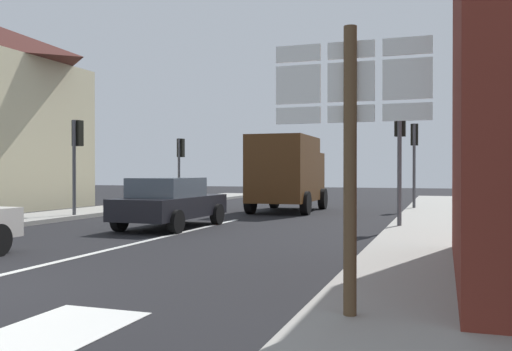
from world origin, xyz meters
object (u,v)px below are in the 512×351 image
Objects in this scene: sedan_far at (170,202)px; traffic_light_far_left at (180,156)px; traffic_light_near_left at (77,146)px; traffic_light_near_right at (400,137)px; delivery_truck at (287,171)px; route_sign_post at (350,140)px; traffic_light_far_right at (414,146)px.

sedan_far is 1.30× the size of traffic_light_far_left.
traffic_light_near_right reaches higher than traffic_light_near_left.
delivery_truck is 8.29m from traffic_light_near_left.
route_sign_post is at bearing -58.72° from traffic_light_far_left.
traffic_light_near_right is (6.40, 1.60, 1.87)m from sedan_far.
traffic_light_far_left is 0.91× the size of traffic_light_near_right.
delivery_truck is 1.39× the size of traffic_light_far_right.
traffic_light_near_right is (4.90, -5.77, 0.98)m from delivery_truck.
traffic_light_far_right reaches higher than traffic_light_near_right.
sedan_far is 5.29m from traffic_light_near_left.
traffic_light_near_left is (-6.12, -5.51, 0.90)m from delivery_truck.
sedan_far is 6.86m from traffic_light_near_right.
route_sign_post reaches higher than sedan_far.
sedan_far is 1.19× the size of traffic_light_near_right.
traffic_light_near_left reaches higher than sedan_far.
traffic_light_far_right is 1.03× the size of traffic_light_near_right.
traffic_light_far_right is 1.06× the size of traffic_light_near_left.
traffic_light_near_left is 11.02m from traffic_light_near_right.
route_sign_post reaches higher than delivery_truck.
route_sign_post is (5.15, -16.00, 0.35)m from delivery_truck.
traffic_light_near_left is at bearing -145.19° from traffic_light_far_right.
traffic_light_near_right is (0.00, -7.92, -0.07)m from traffic_light_far_right.
sedan_far is 1.23× the size of traffic_light_near_left.
sedan_far is at bearing -123.93° from traffic_light_far_right.
delivery_truck is at bearing -22.57° from traffic_light_far_left.
delivery_truck is 1.55× the size of traffic_light_far_left.
delivery_truck is 5.45m from traffic_light_far_right.
traffic_light_far_left reaches higher than delivery_truck.
traffic_light_far_right is (4.90, 2.15, 1.04)m from delivery_truck.
traffic_light_far_left reaches higher than route_sign_post.
traffic_light_near_right is at bearing 91.37° from route_sign_post.
traffic_light_near_right is at bearing -90.00° from traffic_light_far_right.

